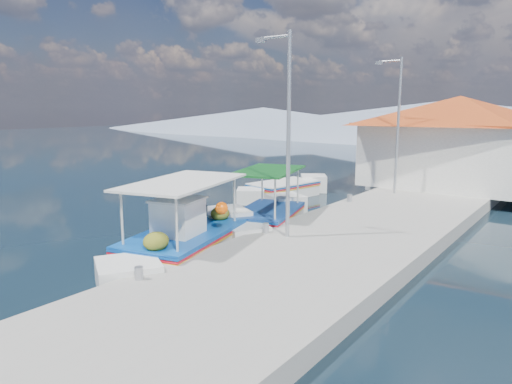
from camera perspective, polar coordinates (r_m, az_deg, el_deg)
The scene contains 10 objects.
ground at distance 15.94m, azimuth -14.39°, elevation -5.93°, with size 160.00×160.00×0.00m, color black.
quay at distance 17.21m, azimuth 14.76°, elevation -3.88°, with size 5.00×44.00×0.50m, color gray.
bollards at distance 17.32m, azimuth 7.43°, elevation -2.16°, with size 0.20×17.20×0.30m.
main_caique at distance 14.21m, azimuth -8.46°, elevation -5.70°, with size 3.42×7.34×2.50m.
caique_green_canopy at distance 17.26m, azimuth 1.66°, elevation -3.13°, with size 3.03×6.09×2.37m.
caique_blue_hull at distance 23.12m, azimuth 3.46°, elevation 0.19°, with size 2.58×6.11×1.11m.
caique_far at distance 28.20m, azimuth 15.62°, elevation 2.04°, with size 3.85×6.89×2.58m.
harbor_building at distance 25.28m, azimuth 23.36°, elevation 5.89°, with size 10.49×10.49×4.40m.
lamp_post_near at distance 13.77m, azimuth 3.67°, elevation 8.13°, with size 1.21×0.14×6.00m.
lamp_post_far at distance 21.88m, azimuth 16.74°, elevation 8.55°, with size 1.21×0.14×6.00m.
Camera 1 is at (11.98, -9.55, 4.39)m, focal length 32.82 mm.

